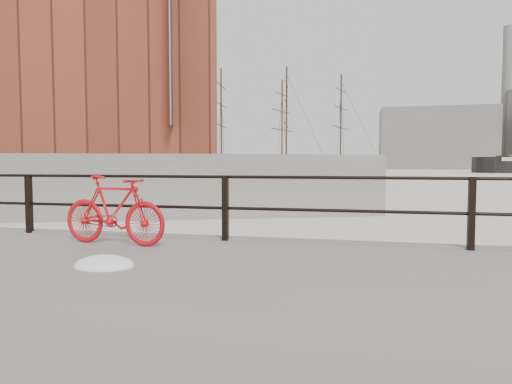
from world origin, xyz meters
The scene contains 15 objects.
ground centered at (0.00, 0.00, 0.00)m, with size 400.00×400.00×0.00m, color white.
far_quay centered at (-40.00, 72.00, 0.90)m, with size 24.00×150.00×1.80m, color gray.
guardrail centered at (0.00, -0.15, 0.85)m, with size 28.00×0.10×1.00m, color black, non-canonical shape.
bicycle centered at (-4.97, -0.88, 0.86)m, with size 1.68×0.25×1.01m, color red.
schooner_mid centered at (-11.40, 83.98, 0.00)m, with size 26.88×11.37×19.52m, color beige, non-canonical shape.
schooner_left centered at (-20.62, 74.00, 0.00)m, with size 26.18×11.90×19.71m, color silver, non-canonical shape.
workboat_near centered at (-25.94, 25.54, 0.00)m, with size 10.56×3.52×7.00m, color black, non-canonical shape.
workboat_far centered at (-34.46, 42.82, 0.00)m, with size 12.31×4.25×7.00m, color black, non-canonical shape.
apartment_terracotta centered at (-21.25, 20.26, 11.90)m, with size 20.00×15.00×20.20m, color brown.
apartment_mustard centered at (-29.49, 40.65, 12.90)m, with size 22.00×15.00×22.20m, color gold.
apartment_cream centered at (-38.11, 61.98, 12.40)m, with size 20.00×15.00×21.20m, color beige.
apartment_grey centered at (-46.35, 82.38, 13.40)m, with size 22.00×15.00×23.20m, color #9D9D98.
apartment_brick centered at (-54.97, 103.70, 12.40)m, with size 24.00×15.00×21.20m, color brown.
industrial_west centered at (20.00, 140.00, 9.00)m, with size 32.00×18.00×18.00m, color gray.
smokestack centered at (42.00, 150.00, 22.00)m, with size 2.80×2.80×44.00m, color gray.
Camera 1 is at (-1.47, -6.83, 1.53)m, focal length 32.00 mm.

